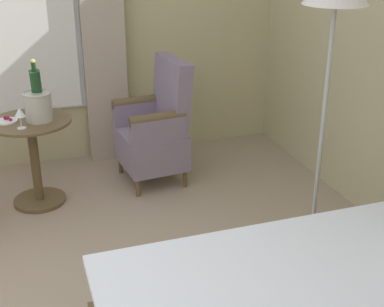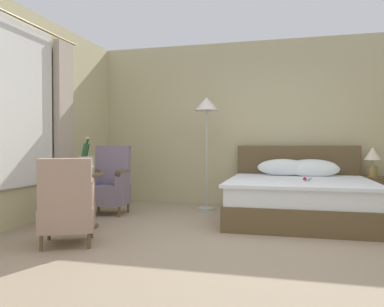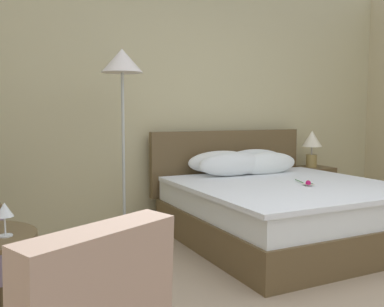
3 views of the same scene
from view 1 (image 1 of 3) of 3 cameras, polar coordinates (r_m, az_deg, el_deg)
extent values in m
cube|color=#BBA895|center=(4.70, -9.56, 14.04)|extent=(0.10, 0.36, 2.54)
cylinder|color=#B2B8B2|center=(3.73, 12.52, -9.51)|extent=(0.28, 0.28, 0.03)
cylinder|color=#B2B8B2|center=(3.38, 13.68, 1.94)|extent=(0.03, 0.03, 1.56)
cylinder|color=brown|center=(4.36, -15.91, -4.79)|extent=(0.40, 0.40, 0.03)
cylinder|color=brown|center=(4.23, -16.37, -1.04)|extent=(0.07, 0.07, 0.66)
cylinder|color=brown|center=(4.11, -16.90, 3.27)|extent=(0.60, 0.60, 0.02)
cylinder|color=#BBB9AA|center=(4.05, -16.06, 4.80)|extent=(0.19, 0.19, 0.21)
torus|color=#BBB9AA|center=(4.02, -16.23, 6.21)|extent=(0.21, 0.21, 0.02)
cylinder|color=white|center=(4.02, -16.20, 5.94)|extent=(0.17, 0.17, 0.03)
cylinder|color=#1E4723|center=(4.03, -16.27, 6.82)|extent=(0.14, 0.08, 0.28)
cylinder|color=#193D1E|center=(3.95, -16.56, 8.89)|extent=(0.05, 0.03, 0.08)
sphere|color=gold|center=(3.95, -16.62, 9.37)|extent=(0.04, 0.04, 0.04)
cylinder|color=white|center=(4.27, -16.45, 4.29)|extent=(0.07, 0.07, 0.01)
cylinder|color=white|center=(4.26, -16.50, 4.74)|extent=(0.01, 0.01, 0.07)
cone|color=white|center=(4.24, -16.60, 5.58)|extent=(0.06, 0.06, 0.06)
cylinder|color=white|center=(3.95, -17.71, 2.59)|extent=(0.06, 0.06, 0.01)
cylinder|color=white|center=(3.94, -17.78, 3.20)|extent=(0.01, 0.01, 0.08)
cone|color=white|center=(3.91, -17.92, 4.22)|extent=(0.08, 0.08, 0.06)
cylinder|color=white|center=(4.12, -19.21, 3.27)|extent=(0.16, 0.16, 0.01)
sphere|color=#9D0534|center=(4.09, -18.78, 3.45)|extent=(0.02, 0.02, 0.02)
sphere|color=maroon|center=(4.14, -19.32, 3.61)|extent=(0.03, 0.03, 0.03)
sphere|color=maroon|center=(4.13, -19.06, 3.62)|extent=(0.03, 0.03, 0.03)
cylinder|color=brown|center=(4.69, -7.64, -1.18)|extent=(0.04, 0.04, 0.15)
cylinder|color=brown|center=(4.28, -5.77, -3.64)|extent=(0.04, 0.04, 0.15)
cylinder|color=brown|center=(4.81, -3.02, -0.38)|extent=(0.04, 0.04, 0.15)
cylinder|color=brown|center=(4.40, -0.76, -2.69)|extent=(0.04, 0.04, 0.15)
cube|color=gray|center=(4.45, -4.39, 0.62)|extent=(0.61, 0.54, 0.29)
cube|color=gray|center=(4.37, -2.17, 6.32)|extent=(0.55, 0.21, 0.60)
cube|color=gray|center=(4.57, -5.71, 4.38)|extent=(0.13, 0.45, 0.19)
cylinder|color=brown|center=(4.54, -5.75, 5.52)|extent=(0.13, 0.45, 0.09)
cube|color=gray|center=(4.15, -3.67, 2.50)|extent=(0.13, 0.45, 0.19)
cylinder|color=brown|center=(4.12, -3.71, 3.75)|extent=(0.13, 0.45, 0.09)
camera|label=2|loc=(4.48, -84.71, -11.38)|focal=35.00mm
camera|label=3|loc=(4.39, -46.39, 5.86)|focal=40.00mm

